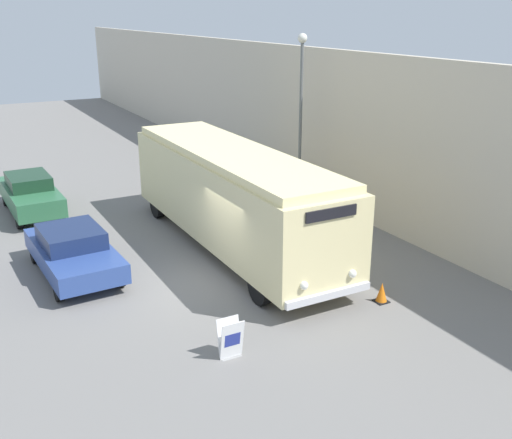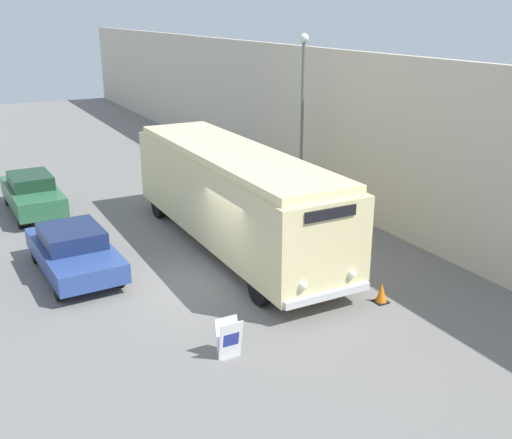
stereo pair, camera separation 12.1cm
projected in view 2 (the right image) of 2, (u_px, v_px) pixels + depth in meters
The scene contains 8 objects.
ground_plane at pixel (205, 283), 17.31m from camera, with size 80.00×80.00×0.00m, color slate.
building_wall_right at pixel (267, 110), 27.99m from camera, with size 0.30×60.00×6.09m.
vintage_bus at pixel (233, 193), 19.40m from camera, with size 2.70×11.05×3.28m.
sign_board at pixel (229, 339), 13.48m from camera, with size 0.55×0.35×0.94m.
streetlamp at pixel (303, 98), 22.93m from camera, with size 0.36×0.36×6.66m.
parked_car_near at pixel (74, 250), 17.75m from camera, with size 2.15×4.52×1.41m.
parked_car_mid at pixel (32, 193), 23.11m from camera, with size 1.85×4.56×1.52m.
traffic_cone at pixel (382, 293), 16.09m from camera, with size 0.36×0.36×0.56m.
Camera 2 is at (-6.06, -14.59, 7.46)m, focal length 42.00 mm.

